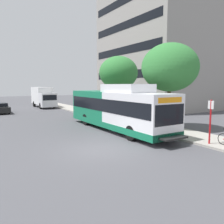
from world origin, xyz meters
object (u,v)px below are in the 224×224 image
(bus_stop_sign_pole, at_px, (210,118))
(street_tree_near_stop, at_px, (170,68))
(transit_bus, at_px, (116,109))
(parked_car_far_lane, at_px, (1,108))
(box_truck_background, at_px, (43,97))
(street_tree_mid_block, at_px, (118,73))

(bus_stop_sign_pole, distance_m, street_tree_near_stop, 6.30)
(transit_bus, relative_size, parked_car_far_lane, 2.72)
(bus_stop_sign_pole, xyz_separation_m, street_tree_near_stop, (1.81, 5.04, 3.32))
(box_truck_background, bearing_deg, bus_stop_sign_pole, -86.02)
(parked_car_far_lane, xyz_separation_m, box_truck_background, (6.73, 4.83, 1.08))
(bus_stop_sign_pole, xyz_separation_m, parked_car_far_lane, (-8.73, 23.90, -0.99))
(street_tree_near_stop, distance_m, parked_car_far_lane, 22.03)
(bus_stop_sign_pole, relative_size, street_tree_near_stop, 0.38)
(street_tree_mid_block, relative_size, box_truck_background, 0.95)
(street_tree_mid_block, bearing_deg, box_truck_background, 104.91)
(transit_bus, relative_size, street_tree_mid_block, 1.85)
(street_tree_mid_block, xyz_separation_m, box_truck_background, (-4.18, 15.71, -3.20))
(transit_bus, distance_m, street_tree_mid_block, 8.07)
(street_tree_mid_block, distance_m, box_truck_background, 16.57)
(transit_bus, xyz_separation_m, street_tree_mid_block, (4.22, 6.07, 3.23))
(transit_bus, distance_m, street_tree_near_stop, 5.39)
(transit_bus, height_order, parked_car_far_lane, transit_bus)
(bus_stop_sign_pole, xyz_separation_m, street_tree_mid_block, (2.19, 13.02, 3.29))
(transit_bus, xyz_separation_m, bus_stop_sign_pole, (2.03, -6.96, -0.05))
(bus_stop_sign_pole, relative_size, street_tree_mid_block, 0.39)
(transit_bus, relative_size, street_tree_near_stop, 1.81)
(street_tree_mid_block, height_order, parked_car_far_lane, street_tree_mid_block)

